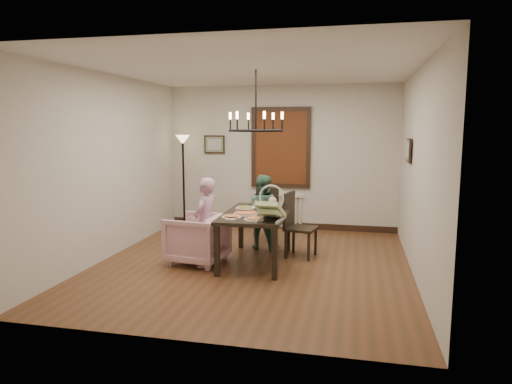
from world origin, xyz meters
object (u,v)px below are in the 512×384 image
at_px(dining_table, 256,218).
at_px(chair_right, 301,225).
at_px(baby_bouncer, 271,208).
at_px(armchair, 197,239).
at_px(seated_man, 262,218).
at_px(chair_far, 267,215).
at_px(drinking_glass, 262,207).
at_px(floor_lamp, 184,183).
at_px(elderly_woman, 205,230).

distance_m(dining_table, chair_right, 0.77).
bearing_deg(chair_right, baby_bouncer, 173.65).
distance_m(armchair, baby_bouncer, 1.33).
relative_size(armchair, seated_man, 0.78).
xyz_separation_m(chair_far, baby_bouncer, (0.41, -1.77, 0.45)).
bearing_deg(armchair, drinking_glass, 113.05).
bearing_deg(floor_lamp, chair_far, -22.83).
relative_size(armchair, drinking_glass, 5.33).
height_order(chair_right, seated_man, seated_man).
bearing_deg(armchair, floor_lamp, -146.54).
height_order(chair_far, floor_lamp, floor_lamp).
bearing_deg(baby_bouncer, armchair, 171.01).
xyz_separation_m(armchair, baby_bouncer, (1.16, -0.30, 0.56)).
distance_m(baby_bouncer, floor_lamp, 3.39).
bearing_deg(dining_table, baby_bouncer, -59.92).
relative_size(armchair, floor_lamp, 0.44).
xyz_separation_m(dining_table, armchair, (-0.84, -0.21, -0.31)).
xyz_separation_m(chair_right, drinking_glass, (-0.54, -0.38, 0.32)).
distance_m(baby_bouncer, drinking_glass, 0.61).
bearing_deg(elderly_woman, chair_right, 129.40).
bearing_deg(elderly_woman, armchair, -116.94).
bearing_deg(floor_lamp, drinking_glass, -44.75).
bearing_deg(armchair, chair_far, 160.37).
bearing_deg(elderly_woman, floor_lamp, -143.22).
distance_m(elderly_woman, floor_lamp, 2.70).
distance_m(chair_right, floor_lamp, 3.03).
distance_m(dining_table, chair_far, 1.28).
distance_m(dining_table, seated_man, 0.81).
xyz_separation_m(armchair, seated_man, (0.77, 1.00, 0.15)).
xyz_separation_m(chair_far, seated_man, (0.01, -0.47, 0.05)).
relative_size(chair_right, elderly_woman, 0.95).
distance_m(chair_right, baby_bouncer, 1.07).
xyz_separation_m(baby_bouncer, floor_lamp, (-2.24, 2.54, -0.02)).
bearing_deg(drinking_glass, seated_man, 101.46).
xyz_separation_m(drinking_glass, floor_lamp, (-2.00, 1.99, 0.07)).
bearing_deg(floor_lamp, dining_table, -46.52).
bearing_deg(baby_bouncer, drinking_glass, 118.99).
distance_m(dining_table, floor_lamp, 2.81).
bearing_deg(baby_bouncer, dining_table, 127.53).
bearing_deg(baby_bouncer, seated_man, 112.35).
height_order(chair_far, baby_bouncer, baby_bouncer).
distance_m(chair_far, chair_right, 1.09).
bearing_deg(seated_man, baby_bouncer, 115.95).
relative_size(chair_far, baby_bouncer, 1.84).
bearing_deg(chair_far, seated_man, -95.59).
bearing_deg(drinking_glass, floor_lamp, 135.25).
bearing_deg(floor_lamp, elderly_woman, -62.08).
relative_size(dining_table, chair_far, 1.76).
distance_m(chair_far, armchair, 1.65).
relative_size(armchair, elderly_woman, 0.75).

